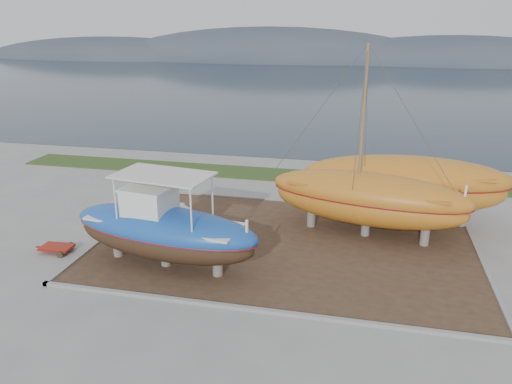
% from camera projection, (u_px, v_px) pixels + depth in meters
% --- Properties ---
extents(ground, '(140.00, 140.00, 0.00)m').
position_uv_depth(ground, '(269.00, 285.00, 20.87)').
color(ground, gray).
rests_on(ground, ground).
extents(dirt_patch, '(18.00, 12.00, 0.06)m').
position_uv_depth(dirt_patch, '(285.00, 245.00, 24.55)').
color(dirt_patch, '#422D1E').
rests_on(dirt_patch, ground).
extents(curb_frame, '(18.60, 12.60, 0.15)m').
position_uv_depth(curb_frame, '(285.00, 244.00, 24.54)').
color(curb_frame, gray).
rests_on(curb_frame, ground).
extents(grass_strip, '(44.00, 3.00, 0.08)m').
position_uv_depth(grass_strip, '(312.00, 177.00, 35.15)').
color(grass_strip, '#284219').
rests_on(grass_strip, ground).
extents(sea, '(260.00, 100.00, 0.04)m').
position_uv_depth(sea, '(350.00, 85.00, 85.42)').
color(sea, '#1C2B38').
rests_on(sea, ground).
extents(mountain_ridge, '(200.00, 36.00, 20.00)m').
position_uv_depth(mountain_ridge, '(359.00, 61.00, 136.14)').
color(mountain_ridge, '#333D49').
rests_on(mountain_ridge, ground).
extents(blue_caique, '(9.23, 4.09, 4.29)m').
position_uv_depth(blue_caique, '(164.00, 221.00, 21.76)').
color(blue_caique, '#1B51AC').
rests_on(blue_caique, dirt_patch).
extents(white_dinghy, '(4.75, 2.36, 1.37)m').
position_uv_depth(white_dinghy, '(149.00, 215.00, 26.40)').
color(white_dinghy, white).
rests_on(white_dinghy, dirt_patch).
extents(orange_sailboat, '(10.44, 4.87, 9.45)m').
position_uv_depth(orange_sailboat, '(372.00, 145.00, 24.06)').
color(orange_sailboat, '#BC6E1C').
rests_on(orange_sailboat, dirt_patch).
extents(orange_bare_hull, '(10.93, 3.50, 3.56)m').
position_uv_depth(orange_bare_hull, '(404.00, 190.00, 26.80)').
color(orange_bare_hull, '#BC6E1C').
rests_on(orange_bare_hull, dirt_patch).
extents(red_trailer, '(2.22, 1.16, 0.31)m').
position_uv_depth(red_trailer, '(57.00, 249.00, 23.77)').
color(red_trailer, '#9D1E11').
rests_on(red_trailer, ground).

